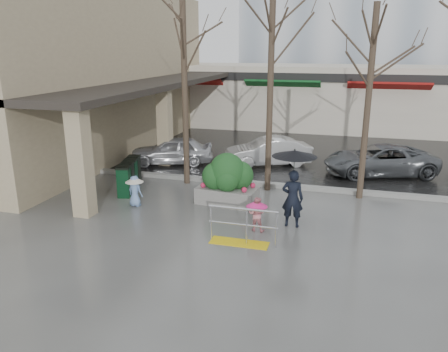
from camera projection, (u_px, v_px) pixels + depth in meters
The scene contains 20 objects.
ground at pixel (207, 222), 13.32m from camera, with size 120.00×120.00×0.00m, color #51514F.
street_asphalt at pixel (295, 116), 33.62m from camera, with size 120.00×36.00×0.01m, color black.
curb at pixel (239, 182), 16.99m from camera, with size 120.00×0.30×0.15m, color gray.
near_building at pixel (85, 70), 21.91m from camera, with size 6.00×18.00×8.00m, color tan.
canopy_slab at pixel (162, 80), 20.93m from camera, with size 2.80×18.00×0.25m, color #2D2823.
pillar_front at pixel (81, 162), 13.38m from camera, with size 0.55×0.55×3.50m, color tan.
pillar_back at pixel (165, 126), 19.38m from camera, with size 0.55×0.55×3.50m, color tan.
storefront_row at pixel (319, 96), 28.81m from camera, with size 34.00×6.74×4.00m.
handrail at pixel (242, 231), 11.75m from camera, with size 1.90×0.50×1.03m.
tree_west at pixel (184, 48), 15.72m from camera, with size 3.20×3.20×6.80m.
tree_midwest at pixel (272, 44), 14.85m from camera, with size 3.20×3.20×7.00m.
tree_mideast at pixel (372, 56), 14.09m from camera, with size 3.20×3.20×6.50m.
woman at pixel (293, 181), 12.61m from camera, with size 1.31×1.31×2.36m.
child_pink at pixel (257, 211), 12.53m from camera, with size 0.62×0.62×1.02m.
child_blue at pixel (135, 188), 14.49m from camera, with size 0.61×0.61×1.06m.
planter at pixel (228, 180), 14.68m from camera, with size 2.11×1.24×1.76m.
news_boxes at pixel (129, 175), 16.15m from camera, with size 0.90×2.05×1.12m.
car_a at pixel (172, 150), 19.80m from camera, with size 1.49×3.70×1.26m, color #B5B6BA.
car_b at pixel (268, 152), 19.54m from camera, with size 1.33×3.82×1.26m, color silver.
car_c at pixel (380, 160), 18.09m from camera, with size 2.09×4.53×1.26m, color #5B5F63.
Camera 1 is at (3.85, -11.77, 5.12)m, focal length 35.00 mm.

